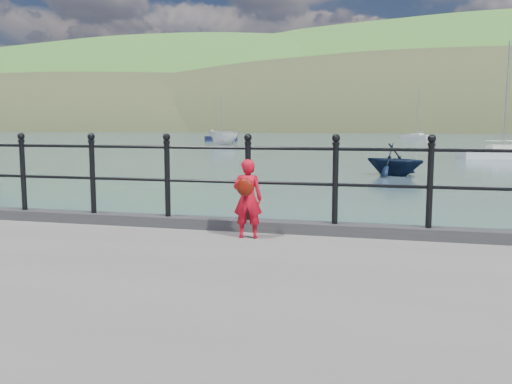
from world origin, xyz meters
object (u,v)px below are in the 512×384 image
(launch_white, at_px, (224,138))
(railing, at_px, (207,171))
(child, at_px, (247,198))
(sailboat_left, at_px, (221,138))
(sailboat_near, at_px, (503,154))
(sailboat_deep, at_px, (417,137))
(launch_navy, at_px, (394,159))

(launch_white, bearing_deg, railing, -52.32)
(child, distance_m, launch_white, 56.46)
(sailboat_left, bearing_deg, child, -103.01)
(railing, xyz_separation_m, launch_white, (-16.71, 53.20, -0.88))
(railing, distance_m, launch_white, 55.77)
(launch_white, height_order, sailboat_near, sailboat_near)
(child, relative_size, sailboat_near, 0.12)
(child, xyz_separation_m, sailboat_near, (9.56, 35.99, -1.18))
(sailboat_deep, distance_m, sailboat_near, 55.28)
(sailboat_near, bearing_deg, launch_navy, -133.34)
(railing, relative_size, child, 17.57)
(launch_navy, relative_size, sailboat_deep, 0.35)
(railing, bearing_deg, sailboat_left, 107.80)
(sailboat_near, xyz_separation_m, sailboat_left, (-33.60, 37.14, -0.00))
(sailboat_deep, relative_size, sailboat_left, 1.21)
(railing, xyz_separation_m, launch_navy, (2.58, 19.85, -1.04))
(child, relative_size, sailboat_deep, 0.12)
(launch_navy, xyz_separation_m, sailboat_near, (7.71, 15.64, -0.45))
(sailboat_deep, bearing_deg, sailboat_near, -39.02)
(sailboat_left, bearing_deg, launch_white, -102.43)
(child, distance_m, sailboat_left, 76.99)
(launch_white, distance_m, sailboat_left, 20.53)
(launch_white, bearing_deg, sailboat_deep, 78.59)
(railing, bearing_deg, launch_navy, 82.58)
(child, relative_size, launch_white, 0.21)
(child, xyz_separation_m, sailboat_left, (-24.04, 73.13, -1.18))
(launch_navy, bearing_deg, sailboat_near, 3.36)
(railing, relative_size, sailboat_near, 2.10)
(railing, distance_m, sailboat_near, 36.98)
(sailboat_near, bearing_deg, launch_white, 129.62)
(sailboat_deep, height_order, sailboat_near, sailboat_deep)
(launch_navy, distance_m, sailboat_left, 58.80)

